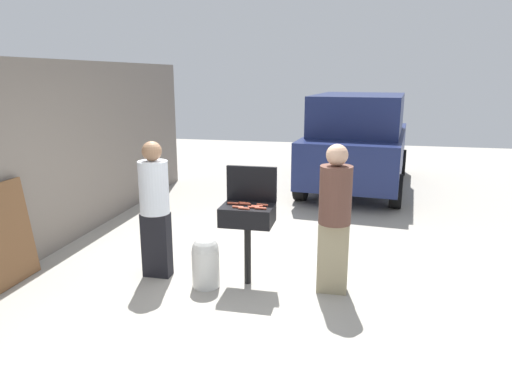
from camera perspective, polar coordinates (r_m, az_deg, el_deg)
ground_plane at (r=5.91m, az=-1.64°, el=-10.27°), size 24.00×24.00×0.00m
house_wall_side at (r=7.60m, az=-21.69°, el=4.59°), size 0.24×8.00×2.63m
bbq_grill at (r=5.48m, az=-1.03°, el=-3.13°), size 0.60×0.44×0.96m
grill_lid_open at (r=5.60m, az=-0.53°, el=1.00°), size 0.60×0.05×0.42m
hot_dog_0 at (r=5.34m, az=-2.18°, el=-1.82°), size 0.13×0.04×0.03m
hot_dog_1 at (r=5.43m, az=0.78°, el=-1.55°), size 0.13×0.04×0.03m
hot_dog_2 at (r=5.47m, az=-1.31°, el=-1.44°), size 0.13×0.03×0.03m
hot_dog_3 at (r=5.29m, az=0.55°, el=-1.98°), size 0.13×0.03×0.03m
hot_dog_4 at (r=5.34m, az=-0.29°, el=-1.84°), size 0.13×0.04×0.03m
hot_dog_5 at (r=5.29m, az=-1.47°, el=-1.99°), size 0.13×0.04×0.03m
hot_dog_6 at (r=5.50m, az=-1.42°, el=-1.35°), size 0.13×0.04×0.03m
hot_dog_7 at (r=5.37m, az=0.12°, el=-1.73°), size 0.13×0.03×0.03m
hot_dog_8 at (r=5.50m, az=-2.77°, el=-1.37°), size 0.13×0.03×0.03m
propane_tank at (r=5.60m, az=-6.09°, el=-8.21°), size 0.32×0.32×0.62m
person_left at (r=5.80m, az=-12.11°, el=-1.51°), size 0.35×0.35×1.68m
person_right at (r=5.31m, az=9.45°, el=-2.63°), size 0.36×0.36×1.71m
parked_minivan at (r=10.55m, az=12.16°, el=6.04°), size 2.40×4.57×2.02m
leaning_board at (r=6.24m, az=-28.09°, el=-4.68°), size 0.18×0.90×1.21m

